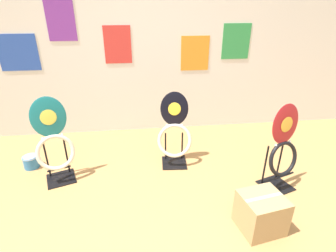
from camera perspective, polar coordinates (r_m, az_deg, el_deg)
wall_back at (r=3.59m, az=-5.16°, el=18.69°), size 8.00×0.07×2.60m
toilet_seat_display_teal_sax at (r=2.86m, az=-23.64°, el=-3.28°), size 0.40×0.36×0.90m
toilet_seat_display_crimson_swirl at (r=2.75m, az=23.73°, el=-4.65°), size 0.37×0.35×0.88m
toilet_seat_display_jazz_black at (r=2.92m, az=1.43°, el=-1.59°), size 0.40×0.30×0.84m
paint_can at (r=3.37m, az=-27.66°, el=-6.81°), size 0.17×0.17×0.14m
storage_box at (r=2.37m, az=19.58°, el=-17.36°), size 0.38×0.36×0.32m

